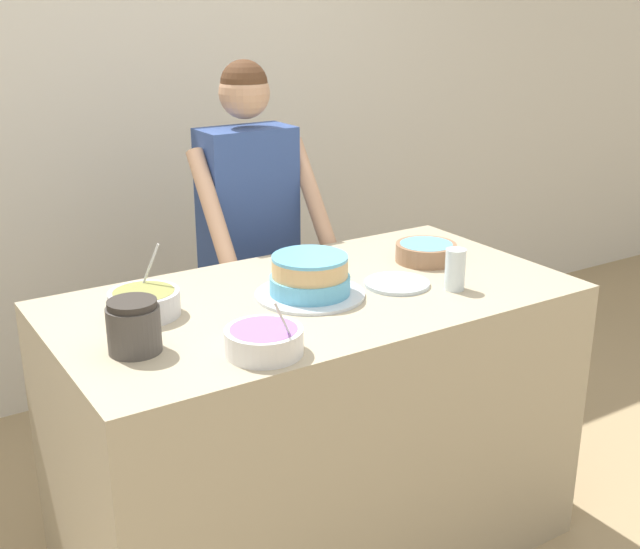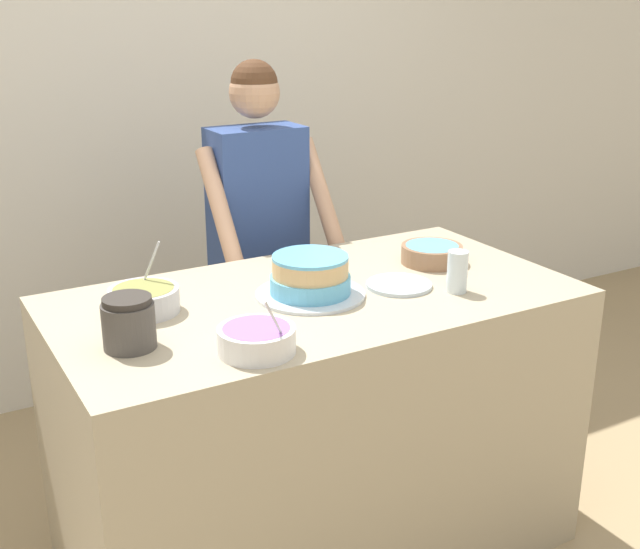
{
  "view_description": "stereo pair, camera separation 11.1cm",
  "coord_description": "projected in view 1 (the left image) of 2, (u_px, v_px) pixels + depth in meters",
  "views": [
    {
      "loc": [
        -1.21,
        -1.51,
        1.77
      ],
      "look_at": [
        -0.01,
        0.37,
        0.99
      ],
      "focal_mm": 45.0,
      "sensor_mm": 36.0,
      "label": 1
    },
    {
      "loc": [
        -1.12,
        -1.57,
        1.77
      ],
      "look_at": [
        -0.01,
        0.37,
        0.99
      ],
      "focal_mm": 45.0,
      "sensor_mm": 36.0,
      "label": 2
    }
  ],
  "objects": [
    {
      "name": "counter",
      "position": [
        315.0,
        426.0,
        2.58
      ],
      "size": [
        1.58,
        0.83,
        0.91
      ],
      "color": "tan",
      "rests_on": "ground_plane"
    },
    {
      "name": "cake",
      "position": [
        310.0,
        278.0,
        2.4
      ],
      "size": [
        0.33,
        0.33,
        0.13
      ],
      "color": "silver",
      "rests_on": "counter"
    },
    {
      "name": "wall_back",
      "position": [
        132.0,
        109.0,
        3.51
      ],
      "size": [
        10.0,
        0.05,
        2.6
      ],
      "color": "silver",
      "rests_on": "ground_plane"
    },
    {
      "name": "ceramic_plate",
      "position": [
        397.0,
        284.0,
        2.5
      ],
      "size": [
        0.2,
        0.2,
        0.01
      ],
      "color": "silver",
      "rests_on": "counter"
    },
    {
      "name": "stoneware_jar",
      "position": [
        134.0,
        327.0,
        2.02
      ],
      "size": [
        0.14,
        0.14,
        0.14
      ],
      "color": "#4C4742",
      "rests_on": "counter"
    },
    {
      "name": "frosting_bowl_olive",
      "position": [
        144.0,
        302.0,
        2.26
      ],
      "size": [
        0.2,
        0.2,
        0.19
      ],
      "color": "silver",
      "rests_on": "counter"
    },
    {
      "name": "frosting_bowl_blue",
      "position": [
        426.0,
        251.0,
        2.72
      ],
      "size": [
        0.21,
        0.21,
        0.06
      ],
      "color": "#936B4C",
      "rests_on": "counter"
    },
    {
      "name": "drinking_glass",
      "position": [
        455.0,
        269.0,
        2.45
      ],
      "size": [
        0.06,
        0.06,
        0.13
      ],
      "color": "silver",
      "rests_on": "counter"
    },
    {
      "name": "person_baker",
      "position": [
        249.0,
        224.0,
        3.05
      ],
      "size": [
        0.48,
        0.43,
        1.56
      ],
      "color": "#2D2D38",
      "rests_on": "ground_plane"
    },
    {
      "name": "frosting_bowl_purple",
      "position": [
        264.0,
        340.0,
        2.02
      ],
      "size": [
        0.2,
        0.2,
        0.17
      ],
      "color": "white",
      "rests_on": "counter"
    }
  ]
}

